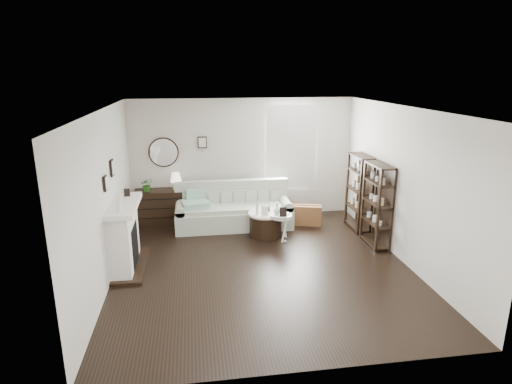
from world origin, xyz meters
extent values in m
plane|color=black|center=(0.00, 0.00, 0.00)|extent=(5.50, 5.50, 0.00)
plane|color=white|center=(0.00, 0.00, 2.70)|extent=(5.50, 5.50, 0.00)
plane|color=beige|center=(0.00, 2.75, 1.35)|extent=(5.00, 0.00, 5.00)
plane|color=beige|center=(0.00, -2.75, 1.35)|extent=(5.00, 0.00, 5.00)
plane|color=beige|center=(-2.50, 0.00, 1.35)|extent=(0.00, 5.50, 5.50)
plane|color=beige|center=(2.50, 0.00, 1.35)|extent=(0.00, 5.50, 5.50)
cube|color=white|center=(1.10, 2.73, 1.60)|extent=(1.00, 0.02, 1.80)
cube|color=silver|center=(1.10, 2.67, 1.60)|extent=(1.15, 0.02, 1.90)
cylinder|color=silver|center=(-1.75, 2.72, 1.55)|extent=(0.60, 0.03, 0.60)
cube|color=black|center=(-0.90, 2.72, 1.75)|extent=(0.20, 0.03, 0.26)
cube|color=white|center=(-2.33, 0.30, 0.55)|extent=(0.34, 1.20, 1.10)
cube|color=black|center=(-2.30, 0.30, 0.40)|extent=(0.30, 0.65, 0.70)
cube|color=white|center=(-2.28, 0.30, 1.12)|extent=(0.44, 1.35, 0.08)
cube|color=black|center=(-2.25, 0.30, 0.03)|extent=(0.50, 1.40, 0.05)
cylinder|color=silver|center=(-2.28, -0.15, 1.27)|extent=(0.08, 0.08, 0.22)
cube|color=black|center=(-2.28, 0.70, 1.23)|extent=(0.10, 0.03, 0.14)
cube|color=black|center=(-2.47, -0.05, 1.60)|extent=(0.03, 0.18, 0.24)
cube|color=black|center=(-2.47, 0.60, 1.70)|extent=(0.03, 0.22, 0.28)
cube|color=black|center=(2.33, 1.55, 0.80)|extent=(0.30, 0.80, 1.60)
cylinder|color=#CCBA8C|center=(2.31, 1.30, 0.52)|extent=(0.08, 0.08, 0.11)
cylinder|color=#CCBA8C|center=(2.31, 1.55, 0.52)|extent=(0.08, 0.08, 0.11)
cylinder|color=#CCBA8C|center=(2.31, 1.80, 0.52)|extent=(0.08, 0.08, 0.11)
cylinder|color=#CCBA8C|center=(2.31, 1.30, 0.92)|extent=(0.08, 0.08, 0.11)
cylinder|color=#CCBA8C|center=(2.31, 1.55, 0.92)|extent=(0.08, 0.08, 0.11)
cylinder|color=#CCBA8C|center=(2.31, 1.80, 0.92)|extent=(0.08, 0.08, 0.11)
cylinder|color=#CCBA8C|center=(2.31, 1.30, 1.32)|extent=(0.08, 0.08, 0.11)
cylinder|color=#CCBA8C|center=(2.31, 1.55, 1.32)|extent=(0.08, 0.08, 0.11)
cylinder|color=#CCBA8C|center=(2.31, 1.80, 1.32)|extent=(0.08, 0.08, 0.11)
cube|color=black|center=(2.33, 0.65, 0.80)|extent=(0.30, 0.80, 1.60)
cylinder|color=#CCBA8C|center=(2.31, 0.40, 0.52)|extent=(0.08, 0.08, 0.11)
cylinder|color=#CCBA8C|center=(2.31, 0.65, 0.52)|extent=(0.08, 0.08, 0.11)
cylinder|color=#CCBA8C|center=(2.31, 0.90, 0.52)|extent=(0.08, 0.08, 0.11)
cylinder|color=#CCBA8C|center=(2.31, 0.40, 0.92)|extent=(0.08, 0.08, 0.11)
cylinder|color=#CCBA8C|center=(2.31, 0.65, 0.92)|extent=(0.08, 0.08, 0.11)
cylinder|color=#CCBA8C|center=(2.31, 0.90, 0.92)|extent=(0.08, 0.08, 0.11)
cylinder|color=#CCBA8C|center=(2.31, 0.40, 1.32)|extent=(0.08, 0.08, 0.11)
cylinder|color=#CCBA8C|center=(2.31, 0.65, 1.32)|extent=(0.08, 0.08, 0.11)
cylinder|color=#CCBA8C|center=(2.31, 0.90, 1.32)|extent=(0.08, 0.08, 0.11)
cube|color=#A2AD9A|center=(-0.30, 2.00, 0.20)|extent=(2.48, 0.86, 0.40)
cube|color=#A2AD9A|center=(-0.30, 1.97, 0.45)|extent=(2.15, 0.69, 0.10)
cube|color=#A2AD9A|center=(-0.30, 2.33, 0.58)|extent=(2.48, 0.19, 0.76)
cube|color=#A2AD9A|center=(-1.42, 2.00, 0.25)|extent=(0.21, 0.81, 0.50)
cube|color=#A2AD9A|center=(0.83, 2.00, 0.25)|extent=(0.21, 0.81, 0.50)
cube|color=#268C5F|center=(-1.11, 1.95, 0.57)|extent=(0.63, 0.55, 0.14)
cube|color=brown|center=(1.29, 1.90, 0.22)|extent=(0.70, 0.39, 0.44)
cube|color=black|center=(-1.84, 2.47, 0.38)|extent=(1.14, 0.48, 0.76)
cube|color=black|center=(-1.84, 2.22, 0.21)|extent=(1.10, 0.01, 0.02)
cube|color=black|center=(-1.84, 2.22, 0.42)|extent=(1.10, 0.01, 0.02)
cube|color=black|center=(-1.84, 2.22, 0.63)|extent=(1.10, 0.01, 0.01)
imported|color=#245C1A|center=(-2.12, 2.42, 0.91)|extent=(0.31, 0.28, 0.29)
cylinder|color=black|center=(0.30, 1.40, 0.23)|extent=(0.66, 0.66, 0.46)
cylinder|color=silver|center=(0.30, 1.40, 0.48)|extent=(0.72, 0.72, 0.04)
cylinder|color=white|center=(0.56, 1.13, 0.52)|extent=(0.43, 0.43, 0.03)
cylinder|color=white|center=(0.56, 1.13, 0.48)|extent=(0.44, 0.44, 0.02)
cylinder|color=white|center=(0.56, 1.13, 0.25)|extent=(0.03, 0.03, 0.50)
cylinder|color=silver|center=(0.12, 1.32, 0.64)|extent=(0.07, 0.07, 0.28)
cube|color=white|center=(0.25, 1.22, 0.59)|extent=(0.14, 0.06, 0.19)
cube|color=black|center=(0.58, 1.01, 0.63)|extent=(0.14, 0.06, 0.18)
camera|label=1|loc=(-1.11, -6.71, 3.28)|focal=30.00mm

